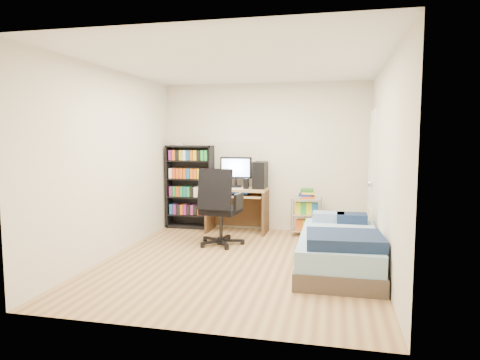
% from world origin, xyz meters
% --- Properties ---
extents(room, '(3.58, 4.08, 2.58)m').
position_xyz_m(room, '(0.00, 0.00, 1.25)').
color(room, tan).
rests_on(room, ground).
extents(media_shelf, '(0.82, 0.27, 1.51)m').
position_xyz_m(media_shelf, '(-1.29, 1.84, 0.74)').
color(media_shelf, black).
rests_on(media_shelf, room).
extents(computer_desk, '(1.00, 0.58, 1.26)m').
position_xyz_m(computer_desk, '(-0.31, 1.75, 0.68)').
color(computer_desk, tan).
rests_on(computer_desk, room).
extents(office_chair, '(0.76, 0.76, 1.15)m').
position_xyz_m(office_chair, '(-0.47, 0.78, 0.37)').
color(office_chair, black).
rests_on(office_chair, room).
extents(wire_cart, '(0.48, 0.35, 0.76)m').
position_xyz_m(wire_cart, '(0.74, 1.68, 0.50)').
color(wire_cart, silver).
rests_on(wire_cart, room).
extents(bed, '(0.96, 1.93, 0.55)m').
position_xyz_m(bed, '(1.25, 0.02, 0.24)').
color(bed, '#50433B').
rests_on(bed, room).
extents(door, '(0.12, 0.80, 2.00)m').
position_xyz_m(door, '(1.72, 1.35, 1.00)').
color(door, white).
rests_on(door, room).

